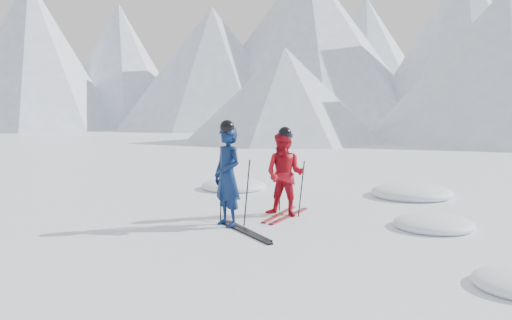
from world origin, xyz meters
The scene contains 12 objects.
ground centered at (0.00, 0.00, 0.00)m, with size 160.00×160.00×0.00m, color white.
skier_blue centered at (-1.42, -0.62, 0.91)m, with size 0.66×0.44×1.82m, color #0B1C43.
skier_red centered at (-1.15, 0.76, 0.83)m, with size 0.81×0.63×1.66m, color #AD0D1A.
pole_blue_left centered at (-1.72, -0.47, 0.61)m, with size 0.02×0.02×1.21m, color black.
pole_blue_right centered at (-1.17, -0.37, 0.61)m, with size 0.02×0.02×1.21m, color black.
pole_red_left centered at (-1.45, 1.01, 0.55)m, with size 0.02×0.02×1.11m, color black.
pole_red_right centered at (-0.85, 0.91, 0.55)m, with size 0.02×0.02×1.11m, color black.
ski_worn_left centered at (-1.27, 0.76, 0.01)m, with size 0.09×1.70×0.03m, color black.
ski_worn_right centered at (-1.03, 0.76, 0.01)m, with size 0.09×1.70×0.03m, color black.
ski_loose_a centered at (-0.87, -0.71, 0.01)m, with size 0.09×1.70×0.03m, color black.
ski_loose_b centered at (-0.77, -0.86, 0.01)m, with size 0.09×1.70×0.03m, color black.
snow_lumps centered at (-0.57, 2.85, 0.00)m, with size 9.30×6.86×0.42m.
Camera 1 is at (5.15, -7.73, 2.22)m, focal length 38.00 mm.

